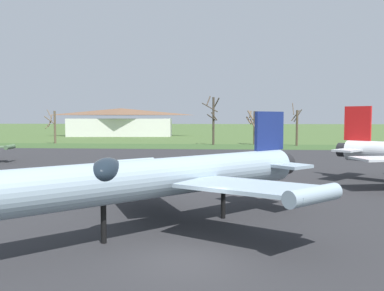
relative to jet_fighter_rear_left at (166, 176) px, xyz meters
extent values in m
plane|color=#425B2D|center=(1.31, -3.54, -2.39)|extent=(600.00, 600.00, 0.00)
cube|color=#28282B|center=(1.31, 14.73, -2.36)|extent=(89.95, 60.87, 0.05)
cube|color=#345027|center=(1.31, 51.16, -2.36)|extent=(149.95, 12.00, 0.06)
cylinder|color=black|center=(11.98, 16.53, -0.10)|extent=(1.40, 1.42, 1.12)
cube|color=red|center=(12.77, 15.85, 2.04)|extent=(1.70, 1.50, 2.68)
cube|color=silver|center=(11.76, 14.64, 0.02)|extent=(2.77, 2.88, 0.15)
cube|color=silver|center=(13.81, 17.03, 0.02)|extent=(2.77, 2.88, 0.15)
cylinder|color=#4C6B47|center=(-20.75, 25.06, -0.67)|extent=(0.67, 2.06, 0.47)
cylinder|color=#8EA3B2|center=(0.14, 0.13, -0.03)|extent=(11.48, 10.98, 1.64)
cylinder|color=black|center=(5.55, 5.25, -0.03)|extent=(1.45, 1.46, 1.15)
ellipsoid|color=#19232D|center=(-2.01, -1.90, 0.42)|extent=(1.15, 2.16, 1.08)
cube|color=#8EA3B2|center=(-1.26, 3.51, -0.16)|extent=(4.80, 5.91, 0.15)
cube|color=#8EA3B2|center=(3.43, -1.45, -0.16)|extent=(5.93, 4.99, 0.15)
cylinder|color=#8EA3B2|center=(-2.73, 5.69, -0.16)|extent=(2.33, 2.25, 0.61)
cylinder|color=#8EA3B2|center=(5.53, -3.04, -0.16)|extent=(2.33, 2.25, 0.61)
cube|color=navy|center=(4.79, 4.53, 1.80)|extent=(1.63, 1.55, 2.02)
cube|color=#8EA3B2|center=(3.86, 5.45, 0.09)|extent=(2.45, 2.47, 0.15)
cube|color=#8EA3B2|center=(5.65, 3.56, 0.09)|extent=(2.45, 2.47, 0.15)
cylinder|color=black|center=(-2.13, -2.02, -1.62)|extent=(0.22, 0.22, 1.53)
cylinder|color=black|center=(2.42, 2.29, -1.62)|extent=(0.22, 0.22, 1.53)
cylinder|color=brown|center=(-29.49, 57.10, 0.68)|extent=(0.39, 0.39, 6.13)
cylinder|color=brown|center=(-30.70, 57.18, 1.21)|extent=(0.31, 2.49, 1.52)
cylinder|color=brown|center=(-30.18, 56.37, 3.16)|extent=(1.62, 1.55, 1.70)
cylinder|color=brown|center=(-30.35, 57.07, 1.90)|extent=(0.24, 1.85, 2.22)
cylinder|color=brown|center=(-30.04, 55.93, 2.05)|extent=(2.48, 1.28, 1.49)
cylinder|color=#42382D|center=(0.23, 55.31, 1.85)|extent=(0.39, 0.39, 8.47)
cylinder|color=#42382D|center=(-0.66, 55.55, 5.48)|extent=(0.72, 1.96, 1.75)
cylinder|color=#42382D|center=(-0.37, 53.96, 4.25)|extent=(2.85, 1.39, 1.68)
cylinder|color=#42382D|center=(-0.09, 54.57, 2.53)|extent=(1.64, 0.84, 1.16)
cylinder|color=#42382D|center=(0.37, 54.81, 2.71)|extent=(1.20, 0.51, 1.51)
cylinder|color=#42382D|center=(0.65, 55.88, 4.92)|extent=(1.40, 1.12, 2.21)
cylinder|color=brown|center=(7.66, 57.47, 0.62)|extent=(0.58, 0.58, 6.02)
cylinder|color=brown|center=(6.84, 57.06, 2.90)|extent=(1.18, 1.95, 1.81)
cylinder|color=brown|center=(7.30, 57.02, 1.30)|extent=(1.25, 1.07, 1.94)
cylinder|color=brown|center=(6.81, 57.63, 3.08)|extent=(0.61, 1.88, 1.34)
cylinder|color=brown|center=(6.52, 57.16, 1.98)|extent=(0.94, 2.47, 1.41)
cylinder|color=brown|center=(14.55, 54.19, 0.69)|extent=(0.38, 0.38, 6.15)
cylinder|color=brown|center=(14.77, 54.80, 2.83)|extent=(1.39, 0.60, 2.24)
cylinder|color=brown|center=(14.40, 54.90, 2.84)|extent=(1.58, 0.51, 1.88)
cylinder|color=brown|center=(13.85, 54.19, 3.99)|extent=(0.14, 1.51, 2.05)
cube|color=silver|center=(-25.31, 89.32, -0.08)|extent=(27.30, 12.59, 4.62)
pyramid|color=brown|center=(-25.31, 89.32, 4.05)|extent=(28.67, 13.22, 1.82)
camera|label=1|loc=(2.56, -17.19, 2.50)|focal=38.37mm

